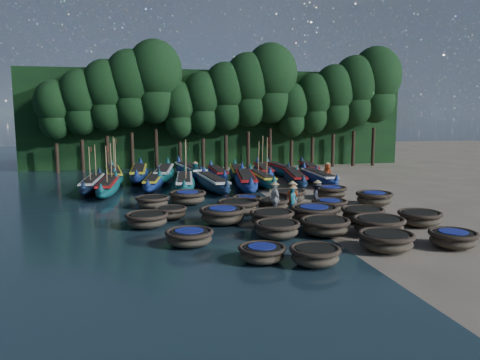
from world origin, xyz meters
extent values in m
plane|color=gray|center=(0.00, 0.00, 0.00)|extent=(120.00, 120.00, 0.00)
cube|color=black|center=(0.00, 23.50, 5.00)|extent=(40.00, 3.00, 10.00)
ellipsoid|color=#4E4330|center=(-3.82, -9.87, 0.29)|extent=(2.25, 2.25, 0.57)
torus|color=#3A2D22|center=(-3.82, -9.87, 0.55)|extent=(1.83, 1.83, 0.17)
cylinder|color=black|center=(-3.82, -9.87, 0.59)|extent=(1.39, 1.39, 0.05)
cylinder|color=navy|center=(-3.82, -9.87, 0.62)|extent=(1.07, 1.07, 0.03)
ellipsoid|color=#4E4330|center=(-2.02, -10.63, 0.31)|extent=(2.33, 2.33, 0.63)
torus|color=#3A2D22|center=(-2.02, -10.63, 0.61)|extent=(1.91, 1.91, 0.19)
cylinder|color=black|center=(-2.02, -10.63, 0.65)|extent=(1.44, 1.44, 0.06)
ellipsoid|color=#4E4330|center=(1.47, -9.48, 0.34)|extent=(2.73, 2.73, 0.69)
torus|color=#3A2D22|center=(1.47, -9.48, 0.67)|extent=(2.29, 2.29, 0.21)
cylinder|color=black|center=(1.47, -9.48, 0.71)|extent=(1.75, 1.75, 0.06)
ellipsoid|color=#4E4330|center=(4.44, -9.61, 0.32)|extent=(2.10, 2.10, 0.63)
torus|color=#3A2D22|center=(4.44, -9.61, 0.61)|extent=(2.01, 2.01, 0.19)
cylinder|color=black|center=(4.44, -9.61, 0.65)|extent=(1.52, 1.52, 0.06)
cylinder|color=navy|center=(4.44, -9.61, 0.69)|extent=(1.17, 1.17, 0.04)
ellipsoid|color=#4E4330|center=(-6.27, -7.09, 0.30)|extent=(2.25, 2.25, 0.61)
torus|color=#3A2D22|center=(-6.27, -7.09, 0.59)|extent=(2.06, 2.06, 0.18)
cylinder|color=black|center=(-6.27, -7.09, 0.63)|extent=(1.58, 1.58, 0.06)
cylinder|color=navy|center=(-6.27, -7.09, 0.66)|extent=(1.21, 1.21, 0.04)
ellipsoid|color=#4E4330|center=(-2.31, -6.67, 0.33)|extent=(2.09, 2.09, 0.67)
torus|color=#3A2D22|center=(-2.31, -6.67, 0.65)|extent=(2.08, 2.08, 0.20)
cylinder|color=black|center=(-2.31, -6.67, 0.69)|extent=(1.57, 1.57, 0.06)
ellipsoid|color=#4E4330|center=(-0.01, -6.62, 0.35)|extent=(2.75, 2.75, 0.69)
torus|color=#3A2D22|center=(-0.01, -6.62, 0.67)|extent=(2.31, 2.31, 0.21)
cylinder|color=black|center=(-0.01, -6.62, 0.71)|extent=(1.76, 1.76, 0.06)
ellipsoid|color=#4E4330|center=(2.43, -7.07, 0.37)|extent=(2.66, 2.66, 0.73)
torus|color=#3A2D22|center=(2.43, -7.07, 0.71)|extent=(2.42, 2.42, 0.22)
cylinder|color=black|center=(2.43, -7.07, 0.76)|extent=(1.85, 1.85, 0.07)
ellipsoid|color=#4E4330|center=(5.29, -5.88, 0.33)|extent=(2.02, 2.02, 0.66)
torus|color=#3A2D22|center=(5.29, -5.88, 0.64)|extent=(2.16, 2.16, 0.20)
cylinder|color=black|center=(5.29, -5.88, 0.68)|extent=(1.65, 1.65, 0.06)
ellipsoid|color=#4E4330|center=(-8.00, -3.46, 0.32)|extent=(2.27, 2.27, 0.65)
torus|color=#3A2D22|center=(-8.00, -3.46, 0.63)|extent=(2.12, 2.12, 0.20)
cylinder|color=black|center=(-8.00, -3.46, 0.67)|extent=(1.61, 1.61, 0.06)
ellipsoid|color=#4E4330|center=(-4.24, -3.51, 0.38)|extent=(2.19, 2.19, 0.75)
torus|color=#3A2D22|center=(-4.24, -3.51, 0.73)|extent=(2.36, 2.36, 0.23)
cylinder|color=black|center=(-4.24, -3.51, 0.78)|extent=(1.79, 1.79, 0.07)
cylinder|color=navy|center=(-4.24, -3.51, 0.82)|extent=(1.37, 1.37, 0.05)
ellipsoid|color=#4E4330|center=(-1.93, -4.45, 0.35)|extent=(2.57, 2.57, 0.69)
torus|color=#3A2D22|center=(-1.93, -4.45, 0.67)|extent=(2.23, 2.23, 0.21)
cylinder|color=black|center=(-1.93, -4.45, 0.71)|extent=(1.69, 1.69, 0.06)
ellipsoid|color=#4E4330|center=(0.48, -3.95, 0.36)|extent=(2.84, 2.84, 0.72)
torus|color=#3A2D22|center=(0.48, -3.95, 0.70)|extent=(2.47, 2.47, 0.22)
cylinder|color=black|center=(0.48, -3.95, 0.75)|extent=(1.89, 1.89, 0.07)
cylinder|color=navy|center=(0.48, -3.95, 0.79)|extent=(1.45, 1.45, 0.04)
ellipsoid|color=#4E4330|center=(2.83, -4.67, 0.35)|extent=(2.58, 2.58, 0.69)
torus|color=#3A2D22|center=(2.83, -4.67, 0.67)|extent=(2.22, 2.22, 0.21)
cylinder|color=black|center=(2.83, -4.67, 0.71)|extent=(1.69, 1.69, 0.06)
ellipsoid|color=#4E4330|center=(-6.75, -1.87, 0.30)|extent=(1.65, 1.65, 0.60)
torus|color=#3A2D22|center=(-6.75, -1.87, 0.58)|extent=(1.73, 1.73, 0.18)
cylinder|color=black|center=(-6.75, -1.87, 0.61)|extent=(1.30, 1.30, 0.05)
ellipsoid|color=#4E4330|center=(-3.01, -1.39, 0.35)|extent=(2.81, 2.81, 0.71)
torus|color=#3A2D22|center=(-3.01, -1.39, 0.68)|extent=(2.34, 2.34, 0.21)
cylinder|color=black|center=(-3.01, -1.39, 0.73)|extent=(1.78, 1.78, 0.06)
ellipsoid|color=#4E4330|center=(-0.88, -1.01, 0.33)|extent=(1.85, 1.85, 0.65)
torus|color=#3A2D22|center=(-0.88, -1.01, 0.63)|extent=(1.82, 1.82, 0.20)
cylinder|color=black|center=(-0.88, -1.01, 0.67)|extent=(1.36, 1.36, 0.06)
ellipsoid|color=#4E4330|center=(2.25, -1.70, 0.30)|extent=(2.42, 2.42, 0.60)
torus|color=#3A2D22|center=(2.25, -1.70, 0.58)|extent=(2.07, 2.07, 0.18)
cylinder|color=black|center=(2.25, -1.70, 0.62)|extent=(1.58, 1.58, 0.05)
cylinder|color=navy|center=(2.25, -1.70, 0.66)|extent=(1.22, 1.22, 0.04)
ellipsoid|color=#4E4330|center=(5.62, -0.57, 0.36)|extent=(2.55, 2.55, 0.72)
torus|color=#3A2D22|center=(5.62, -0.57, 0.70)|extent=(2.25, 2.25, 0.22)
cylinder|color=black|center=(5.62, -0.57, 0.75)|extent=(1.70, 1.70, 0.07)
cylinder|color=navy|center=(5.62, -0.57, 0.79)|extent=(1.31, 1.31, 0.04)
ellipsoid|color=#4E4330|center=(-7.63, 1.36, 0.31)|extent=(2.38, 2.38, 0.62)
torus|color=#3A2D22|center=(-7.63, 1.36, 0.60)|extent=(1.98, 1.98, 0.19)
cylinder|color=black|center=(-7.63, 1.36, 0.64)|extent=(1.50, 1.50, 0.06)
ellipsoid|color=#4E4330|center=(-5.48, 2.05, 0.36)|extent=(2.18, 2.18, 0.72)
torus|color=#3A2D22|center=(-5.48, 2.05, 0.70)|extent=(2.27, 2.27, 0.22)
cylinder|color=black|center=(-5.48, 2.05, 0.74)|extent=(1.72, 1.72, 0.07)
cylinder|color=navy|center=(-5.48, 2.05, 0.78)|extent=(1.33, 1.33, 0.04)
ellipsoid|color=#4E4330|center=(-2.03, 0.64, 0.28)|extent=(1.96, 1.96, 0.56)
torus|color=#3A2D22|center=(-2.03, 0.64, 0.55)|extent=(1.84, 1.84, 0.17)
cylinder|color=black|center=(-2.03, 0.64, 0.58)|extent=(1.40, 1.40, 0.05)
cylinder|color=navy|center=(-2.03, 0.64, 0.61)|extent=(1.08, 1.08, 0.03)
ellipsoid|color=#4E4330|center=(0.79, 1.24, 0.37)|extent=(2.28, 2.28, 0.73)
torus|color=#3A2D22|center=(0.79, 1.24, 0.71)|extent=(2.09, 2.09, 0.22)
cylinder|color=black|center=(0.79, 1.24, 0.75)|extent=(1.57, 1.57, 0.07)
ellipsoid|color=#4E4330|center=(3.94, 2.13, 0.36)|extent=(2.25, 2.25, 0.71)
torus|color=#3A2D22|center=(3.94, 2.13, 0.69)|extent=(2.11, 2.11, 0.22)
cylinder|color=black|center=(3.94, 2.13, 0.73)|extent=(1.59, 1.59, 0.06)
cylinder|color=navy|center=(3.94, 2.13, 0.78)|extent=(1.22, 1.22, 0.04)
ellipsoid|color=#10233B|center=(-11.72, 8.54, 0.47)|extent=(1.77, 7.59, 0.94)
cone|color=#10233B|center=(-11.52, 12.20, 1.08)|extent=(0.41, 0.41, 0.56)
cone|color=#10233B|center=(-11.93, 4.87, 1.04)|extent=(0.41, 0.41, 0.47)
cube|color=white|center=(-11.72, 8.54, 0.87)|extent=(1.31, 5.88, 0.11)
cube|color=black|center=(-11.72, 8.54, 0.94)|extent=(1.02, 5.12, 0.09)
cylinder|color=#997F4C|center=(-11.57, 9.66, 1.98)|extent=(0.07, 0.22, 2.63)
cylinder|color=#997F4C|center=(-11.71, 7.12, 1.98)|extent=(0.07, 0.22, 2.63)
plane|color=red|center=(-11.57, 7.11, 3.12)|extent=(0.00, 0.33, 0.33)
ellipsoid|color=#0F5356|center=(-10.51, 7.11, 0.49)|extent=(1.82, 7.93, 0.98)
cone|color=#0F5356|center=(-10.31, 10.94, 1.13)|extent=(0.43, 0.43, 0.59)
cone|color=#0F5356|center=(-10.70, 3.27, 1.08)|extent=(0.43, 0.43, 0.49)
cube|color=#B21516|center=(-10.51, 7.11, 0.91)|extent=(1.34, 6.15, 0.12)
cube|color=black|center=(-10.51, 7.11, 0.98)|extent=(1.04, 5.35, 0.10)
cylinder|color=#997F4C|center=(-10.35, 8.28, 2.07)|extent=(0.07, 0.23, 2.75)
cylinder|color=#997F4C|center=(-10.48, 5.63, 2.07)|extent=(0.07, 0.23, 2.75)
plane|color=red|center=(-10.34, 5.62, 3.27)|extent=(0.00, 0.34, 0.34)
ellipsoid|color=navy|center=(-7.37, 8.75, 0.47)|extent=(2.31, 7.60, 0.94)
cone|color=navy|center=(-6.89, 12.37, 1.08)|extent=(0.41, 0.41, 0.56)
cone|color=navy|center=(-7.84, 5.13, 1.03)|extent=(0.41, 0.41, 0.47)
cube|color=yellow|center=(-7.37, 8.75, 0.86)|extent=(1.73, 5.88, 0.11)
cube|color=black|center=(-7.37, 8.75, 0.94)|extent=(1.38, 5.11, 0.09)
ellipsoid|color=#0F5356|center=(-5.19, 7.38, 0.52)|extent=(2.28, 8.43, 1.04)
cone|color=#0F5356|center=(-4.80, 11.42, 1.20)|extent=(0.46, 0.46, 0.62)
cone|color=#0F5356|center=(-5.57, 3.34, 1.14)|extent=(0.46, 0.46, 0.52)
cube|color=white|center=(-5.19, 7.38, 0.96)|extent=(1.70, 6.52, 0.12)
cube|color=black|center=(-5.19, 7.38, 1.04)|extent=(1.34, 5.67, 0.10)
cylinder|color=#997F4C|center=(-4.96, 8.61, 2.18)|extent=(0.07, 0.25, 2.91)
cylinder|color=#997F4C|center=(-5.23, 5.82, 2.18)|extent=(0.07, 0.25, 2.91)
plane|color=red|center=(-5.07, 5.80, 3.45)|extent=(0.00, 0.36, 0.36)
ellipsoid|color=#10233B|center=(-3.20, 7.02, 0.51)|extent=(2.21, 8.32, 1.03)
cone|color=#10233B|center=(-3.56, 11.02, 1.18)|extent=(0.45, 0.45, 0.62)
cone|color=#10233B|center=(-2.84, 3.03, 1.13)|extent=(0.45, 0.45, 0.51)
cube|color=white|center=(-3.20, 7.02, 0.95)|extent=(1.65, 6.44, 0.12)
cube|color=black|center=(-3.20, 7.02, 1.03)|extent=(1.30, 5.60, 0.10)
ellipsoid|color=navy|center=(-0.64, 7.29, 0.56)|extent=(2.84, 9.02, 1.11)
cone|color=navy|center=(-0.03, 11.57, 1.28)|extent=(0.49, 0.49, 0.67)
cone|color=navy|center=(-1.26, 3.00, 1.22)|extent=(0.49, 0.49, 0.56)
cube|color=#B21516|center=(-0.64, 7.29, 1.02)|extent=(2.13, 6.98, 0.13)
cube|color=black|center=(-0.64, 7.29, 1.11)|extent=(1.71, 6.06, 0.11)
ellipsoid|color=#0F5356|center=(0.85, 8.65, 0.48)|extent=(1.41, 7.69, 0.96)
cone|color=#0F5356|center=(0.86, 12.39, 1.11)|extent=(0.42, 0.42, 0.58)
cone|color=#0F5356|center=(0.84, 4.90, 1.06)|extent=(0.42, 0.42, 0.48)
cube|color=yellow|center=(0.85, 8.65, 0.88)|extent=(1.03, 5.96, 0.12)
cube|color=black|center=(0.85, 8.65, 0.96)|extent=(0.77, 5.19, 0.10)
cylinder|color=#997F4C|center=(0.95, 9.80, 2.02)|extent=(0.07, 0.23, 2.69)
cylinder|color=#997F4C|center=(0.94, 7.20, 2.02)|extent=(0.07, 0.23, 2.69)
plane|color=red|center=(1.08, 7.20, 3.19)|extent=(0.00, 0.34, 0.34)
ellipsoid|color=#10233B|center=(3.53, 8.31, 0.50)|extent=(2.79, 8.08, 0.99)
cone|color=#10233B|center=(4.20, 12.13, 1.14)|extent=(0.44, 0.44, 0.60)
cone|color=#10233B|center=(2.86, 4.49, 1.09)|extent=(0.44, 0.44, 0.50)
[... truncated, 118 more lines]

